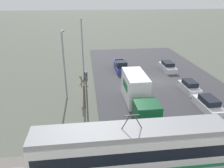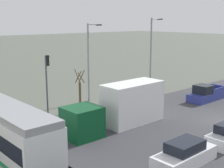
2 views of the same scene
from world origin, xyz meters
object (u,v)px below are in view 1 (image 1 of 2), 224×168
(box_truck, at_px, (137,93))
(street_tree, at_px, (84,94))
(sedan_car_1, at_px, (168,67))
(street_lamp_near_crossing, at_px, (64,62))
(light_rail_tram, at_px, (131,148))
(traffic_light_pole, at_px, (87,92))
(sedan_car_0, at_px, (189,87))
(sedan_car_2, at_px, (208,105))
(street_lamp_mid_block, at_px, (82,45))
(pickup_truck, at_px, (121,67))

(box_truck, relative_size, street_tree, 2.30)
(box_truck, bearing_deg, sedan_car_1, -124.36)
(street_lamp_near_crossing, bearing_deg, box_truck, 159.08)
(light_rail_tram, height_order, traffic_light_pole, traffic_light_pole)
(sedan_car_1, bearing_deg, sedan_car_0, -91.39)
(box_truck, height_order, street_lamp_near_crossing, street_lamp_near_crossing)
(sedan_car_0, distance_m, sedan_car_2, 5.36)
(street_lamp_mid_block, bearing_deg, box_truck, 119.86)
(light_rail_tram, xyz_separation_m, box_truck, (-2.84, -9.92, -0.05))
(sedan_car_0, distance_m, street_tree, 14.92)
(traffic_light_pole, relative_size, street_tree, 1.41)
(traffic_light_pole, xyz_separation_m, street_lamp_mid_block, (0.37, -14.77, 1.48))
(sedan_car_0, relative_size, sedan_car_2, 0.89)
(sedan_car_2, xyz_separation_m, street_tree, (14.37, -2.34, 1.19))
(box_truck, bearing_deg, sedan_car_2, 165.21)
(box_truck, relative_size, sedan_car_2, 2.06)
(box_truck, bearing_deg, street_lamp_mid_block, -60.14)
(light_rail_tram, height_order, street_lamp_near_crossing, street_lamp_near_crossing)
(light_rail_tram, relative_size, sedan_car_0, 3.51)
(light_rail_tram, distance_m, sedan_car_0, 17.23)
(street_lamp_near_crossing, relative_size, street_lamp_mid_block, 0.93)
(light_rail_tram, xyz_separation_m, sedan_car_1, (-11.30, -22.29, -1.09))
(pickup_truck, height_order, street_lamp_near_crossing, street_lamp_near_crossing)
(pickup_truck, relative_size, street_lamp_mid_block, 0.56)
(street_tree, bearing_deg, pickup_truck, -116.56)
(street_tree, distance_m, street_lamp_mid_block, 11.42)
(pickup_truck, bearing_deg, sedan_car_0, 129.21)
(sedan_car_1, xyz_separation_m, sedan_car_2, (0.41, 14.49, 0.02))
(light_rail_tram, distance_m, sedan_car_1, 25.01)
(sedan_car_1, distance_m, traffic_light_pole, 21.80)
(street_tree, height_order, street_lamp_near_crossing, street_lamp_near_crossing)
(sedan_car_2, bearing_deg, street_lamp_near_crossing, -18.01)
(traffic_light_pole, height_order, street_tree, traffic_light_pole)
(street_lamp_near_crossing, bearing_deg, pickup_truck, -131.70)
(pickup_truck, height_order, traffic_light_pole, traffic_light_pole)
(street_lamp_mid_block, bearing_deg, traffic_light_pole, 91.42)
(light_rail_tram, relative_size, street_tree, 3.52)
(sedan_car_2, bearing_deg, pickup_truck, -62.66)
(sedan_car_1, relative_size, sedan_car_2, 1.01)
(street_lamp_near_crossing, bearing_deg, sedan_car_0, 179.78)
(light_rail_tram, bearing_deg, sedan_car_1, -116.88)
(sedan_car_0, bearing_deg, street_lamp_near_crossing, -0.22)
(sedan_car_2, relative_size, street_tree, 1.12)
(pickup_truck, height_order, sedan_car_1, pickup_truck)
(light_rail_tram, distance_m, sedan_car_2, 13.43)
(box_truck, xyz_separation_m, sedan_car_2, (-8.04, 2.12, -1.02))
(light_rail_tram, xyz_separation_m, street_lamp_mid_block, (3.55, -21.04, 3.50))
(light_rail_tram, bearing_deg, sedan_car_0, -130.09)
(sedan_car_2, bearing_deg, light_rail_tram, 35.62)
(street_lamp_near_crossing, bearing_deg, street_tree, 126.83)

